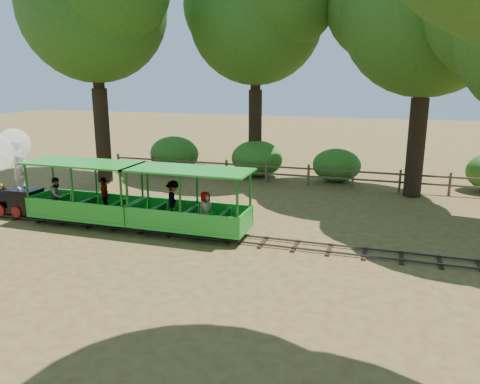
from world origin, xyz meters
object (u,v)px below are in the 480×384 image
(locomotive, at_px, (3,166))
(carriage_front, at_px, (84,200))
(carriage_rear, at_px, (188,209))
(fence, at_px, (287,172))

(locomotive, distance_m, carriage_front, 3.51)
(carriage_rear, xyz_separation_m, fence, (1.50, 7.96, -0.27))
(carriage_rear, bearing_deg, carriage_front, -179.48)
(locomotive, bearing_deg, carriage_rear, -0.30)
(carriage_front, relative_size, fence, 0.22)
(locomotive, height_order, carriage_rear, locomotive)
(locomotive, height_order, fence, locomotive)
(carriage_front, distance_m, carriage_rear, 3.83)
(locomotive, xyz_separation_m, carriage_front, (3.37, -0.07, -0.99))
(carriage_front, distance_m, fence, 9.62)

